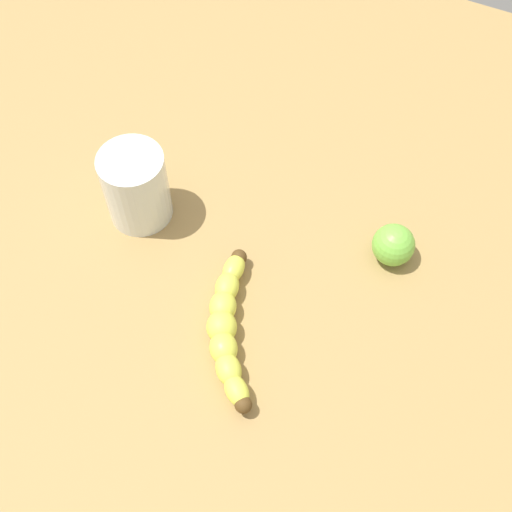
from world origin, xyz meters
The scene contains 4 objects.
wooden_tabletop centered at (0.00, 0.00, 1.50)cm, with size 120.00×120.00×3.00cm, color #A28049.
banana centered at (-3.60, 9.56, 4.76)cm, with size 10.78×18.43×3.51cm.
smoothie_glass centered at (14.23, -1.18, 8.00)cm, with size 8.07×8.07×10.35cm.
lime_fruit centered at (-17.03, -8.48, 5.60)cm, with size 5.21×5.21×5.21cm, color #75C142.
Camera 1 is at (-21.07, 38.68, 74.76)cm, focal length 47.77 mm.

